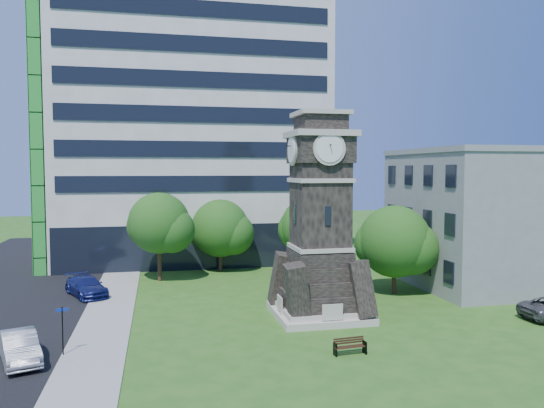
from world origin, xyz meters
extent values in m
plane|color=#275618|center=(0.00, 0.00, 0.00)|extent=(160.00, 160.00, 0.00)
cube|color=gray|center=(-9.50, 5.00, 0.03)|extent=(3.00, 70.00, 0.06)
cube|color=beige|center=(3.00, 2.00, 0.20)|extent=(5.40, 5.40, 0.40)
cube|color=beige|center=(3.00, 2.00, 0.55)|extent=(4.80, 4.80, 0.30)
cube|color=black|center=(3.00, 2.00, 7.20)|extent=(3.00, 3.00, 6.40)
cube|color=beige|center=(3.00, 2.00, 4.20)|extent=(3.25, 3.25, 0.25)
cube|color=beige|center=(3.00, 2.00, 8.20)|extent=(3.25, 3.25, 0.25)
cube|color=black|center=(3.00, 0.48, 6.20)|extent=(0.35, 0.08, 1.10)
cube|color=black|center=(3.00, 2.00, 10.00)|extent=(3.30, 3.30, 1.60)
cube|color=beige|center=(3.00, 2.00, 10.90)|extent=(3.70, 3.70, 0.35)
cylinder|color=white|center=(3.00, 0.23, 10.00)|extent=(1.56, 0.06, 1.56)
cylinder|color=white|center=(1.23, 2.00, 10.00)|extent=(0.06, 1.56, 1.56)
cube|color=black|center=(3.00, 2.00, 11.50)|extent=(2.60, 2.60, 0.90)
cube|color=beige|center=(3.00, 2.00, 12.10)|extent=(3.00, 3.00, 0.25)
cube|color=white|center=(-3.00, 26.00, 14.00)|extent=(25.00, 15.00, 28.00)
cube|color=black|center=(-3.00, 18.80, 2.00)|extent=(24.50, 0.80, 4.00)
cube|color=gray|center=(20.00, 8.00, 5.00)|extent=(15.00, 12.00, 10.00)
cube|color=gray|center=(20.00, 8.00, 10.20)|extent=(15.20, 12.20, 0.40)
imported|color=#94979B|center=(-12.72, -2.39, 0.69)|extent=(2.81, 4.45, 1.39)
imported|color=navy|center=(-11.40, 10.35, 0.69)|extent=(3.73, 5.09, 1.37)
cube|color=black|center=(1.70, -4.69, 0.31)|extent=(0.05, 0.39, 0.61)
cube|color=black|center=(3.19, -4.69, 0.31)|extent=(0.05, 0.39, 0.61)
cube|color=black|center=(2.44, -4.69, 0.39)|extent=(1.58, 0.42, 0.04)
cube|color=black|center=(2.44, -4.50, 0.64)|extent=(1.58, 0.04, 0.35)
cylinder|color=black|center=(-10.91, -1.97, 1.18)|extent=(0.06, 0.06, 2.36)
cube|color=#0E23A0|center=(-10.91, -1.97, 2.22)|extent=(0.57, 0.04, 0.14)
cylinder|color=#332114|center=(-6.36, 14.43, 1.34)|extent=(0.33, 0.33, 2.68)
sphere|color=#346A1F|center=(-6.36, 14.43, 4.62)|extent=(4.83, 4.83, 4.83)
sphere|color=#346A1F|center=(-5.39, 13.95, 4.10)|extent=(3.62, 3.62, 3.62)
sphere|color=#346A1F|center=(-7.20, 15.03, 4.32)|extent=(3.38, 3.38, 3.38)
cylinder|color=#332114|center=(-1.17, 17.49, 1.09)|extent=(0.32, 0.32, 2.18)
sphere|color=#35611D|center=(-1.17, 17.49, 3.76)|extent=(5.01, 5.01, 5.01)
sphere|color=#35611D|center=(-0.17, 16.98, 3.33)|extent=(3.75, 3.75, 3.75)
sphere|color=#35611D|center=(-2.05, 18.11, 3.51)|extent=(3.50, 3.50, 3.50)
cylinder|color=#332114|center=(5.91, 13.45, 1.20)|extent=(0.35, 0.35, 2.40)
sphere|color=#2C5A1B|center=(5.91, 13.45, 4.14)|extent=(5.11, 5.11, 5.11)
sphere|color=#2C5A1B|center=(6.93, 12.94, 3.67)|extent=(3.83, 3.83, 3.83)
sphere|color=#2C5A1B|center=(5.01, 14.09, 3.87)|extent=(3.58, 3.58, 3.58)
cylinder|color=#332114|center=(9.96, 6.51, 1.09)|extent=(0.33, 0.33, 2.17)
sphere|color=#32671E|center=(9.96, 6.51, 3.74)|extent=(5.13, 5.13, 5.13)
sphere|color=#32671E|center=(10.98, 6.00, 3.32)|extent=(3.85, 3.85, 3.85)
sphere|color=#32671E|center=(9.06, 7.15, 3.50)|extent=(3.59, 3.59, 3.59)
camera|label=1|loc=(-6.41, -28.09, 8.82)|focal=35.00mm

